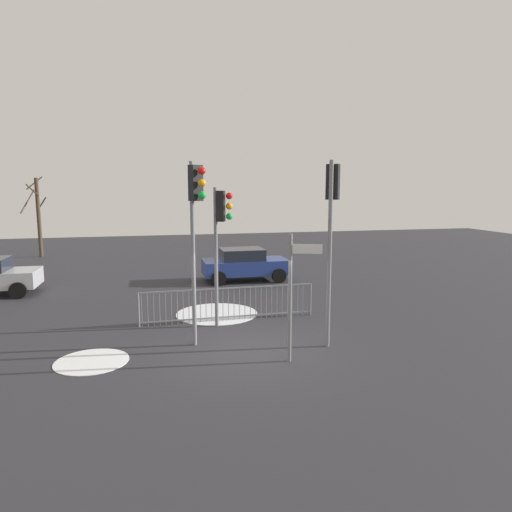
{
  "coord_description": "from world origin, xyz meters",
  "views": [
    {
      "loc": [
        -2.38,
        -11.1,
        4.2
      ],
      "look_at": [
        0.99,
        3.16,
        1.99
      ],
      "focal_mm": 32.03,
      "sensor_mm": 36.0,
      "label": 1
    }
  ],
  "objects_px": {
    "traffic_light_foreground_right": "(221,225)",
    "traffic_light_rear_right": "(196,213)",
    "car_blue_far": "(244,264)",
    "traffic_light_mid_right": "(332,212)",
    "direction_sign_post": "(293,291)",
    "bare_tree_left": "(38,215)"
  },
  "relations": [
    {
      "from": "traffic_light_foreground_right",
      "to": "direction_sign_post",
      "type": "bearing_deg",
      "value": 39.6
    },
    {
      "from": "traffic_light_rear_right",
      "to": "direction_sign_post",
      "type": "relative_size",
      "value": 1.56
    },
    {
      "from": "traffic_light_rear_right",
      "to": "car_blue_far",
      "type": "xyz_separation_m",
      "value": [
        2.98,
        8.22,
        -2.78
      ]
    },
    {
      "from": "traffic_light_rear_right",
      "to": "traffic_light_foreground_right",
      "type": "bearing_deg",
      "value": -151.34
    },
    {
      "from": "bare_tree_left",
      "to": "traffic_light_mid_right",
      "type": "bearing_deg",
      "value": -59.47
    },
    {
      "from": "traffic_light_foreground_right",
      "to": "car_blue_far",
      "type": "relative_size",
      "value": 1.1
    },
    {
      "from": "traffic_light_mid_right",
      "to": "traffic_light_foreground_right",
      "type": "height_order",
      "value": "traffic_light_mid_right"
    },
    {
      "from": "traffic_light_mid_right",
      "to": "bare_tree_left",
      "type": "height_order",
      "value": "traffic_light_mid_right"
    },
    {
      "from": "bare_tree_left",
      "to": "traffic_light_foreground_right",
      "type": "bearing_deg",
      "value": -62.62
    },
    {
      "from": "direction_sign_post",
      "to": "traffic_light_mid_right",
      "type": "bearing_deg",
      "value": 55.22
    },
    {
      "from": "direction_sign_post",
      "to": "bare_tree_left",
      "type": "bearing_deg",
      "value": 137.02
    },
    {
      "from": "traffic_light_mid_right",
      "to": "direction_sign_post",
      "type": "xyz_separation_m",
      "value": [
        -1.33,
        -0.92,
        -1.82
      ]
    },
    {
      "from": "direction_sign_post",
      "to": "car_blue_far",
      "type": "height_order",
      "value": "direction_sign_post"
    },
    {
      "from": "traffic_light_mid_right",
      "to": "car_blue_far",
      "type": "relative_size",
      "value": 1.28
    },
    {
      "from": "traffic_light_rear_right",
      "to": "traffic_light_foreground_right",
      "type": "height_order",
      "value": "traffic_light_rear_right"
    },
    {
      "from": "traffic_light_mid_right",
      "to": "direction_sign_post",
      "type": "distance_m",
      "value": 2.44
    },
    {
      "from": "traffic_light_rear_right",
      "to": "traffic_light_foreground_right",
      "type": "distance_m",
      "value": 1.91
    },
    {
      "from": "traffic_light_foreground_right",
      "to": "traffic_light_rear_right",
      "type": "bearing_deg",
      "value": -9.71
    },
    {
      "from": "direction_sign_post",
      "to": "traffic_light_rear_right",
      "type": "bearing_deg",
      "value": 163.42
    },
    {
      "from": "traffic_light_foreground_right",
      "to": "car_blue_far",
      "type": "height_order",
      "value": "traffic_light_foreground_right"
    },
    {
      "from": "traffic_light_rear_right",
      "to": "traffic_light_foreground_right",
      "type": "relative_size",
      "value": 1.16
    },
    {
      "from": "traffic_light_foreground_right",
      "to": "bare_tree_left",
      "type": "relative_size",
      "value": 0.86
    }
  ]
}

